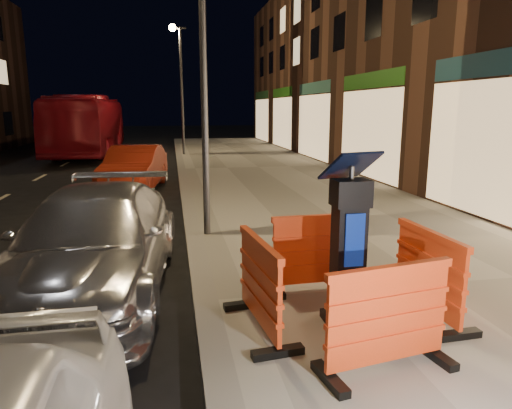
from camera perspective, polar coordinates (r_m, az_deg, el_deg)
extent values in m
plane|color=black|center=(5.73, -6.23, -13.21)|extent=(120.00, 120.00, 0.00)
cube|color=gray|center=(6.60, 21.14, -9.81)|extent=(6.00, 60.00, 0.15)
cube|color=slate|center=(5.70, -6.25, -12.53)|extent=(0.30, 60.00, 0.15)
cube|color=black|center=(4.91, 11.49, -4.94)|extent=(0.60, 0.60, 1.75)
cube|color=#EF4519|center=(4.24, 16.15, -13.59)|extent=(1.33, 0.73, 0.98)
cube|color=#EF4519|center=(5.87, 7.89, -5.93)|extent=(1.27, 0.56, 0.98)
cube|color=#EF4519|center=(4.78, 0.48, -10.09)|extent=(0.67, 1.31, 0.98)
cube|color=#EF4519|center=(5.44, 20.74, -8.09)|extent=(0.58, 1.28, 0.98)
imported|color=silver|center=(6.66, -19.14, -10.15)|extent=(2.24, 4.83, 1.37)
imported|color=#A72816|center=(14.31, -14.80, 1.81)|extent=(1.92, 4.16, 1.32)
imported|color=maroon|center=(25.96, -19.99, 5.90)|extent=(2.65, 10.94, 3.04)
cylinder|color=#3F3F44|center=(8.23, -6.59, 16.90)|extent=(0.12, 0.12, 6.00)
cylinder|color=#3F3F44|center=(23.20, -9.24, 13.62)|extent=(0.12, 0.12, 6.00)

